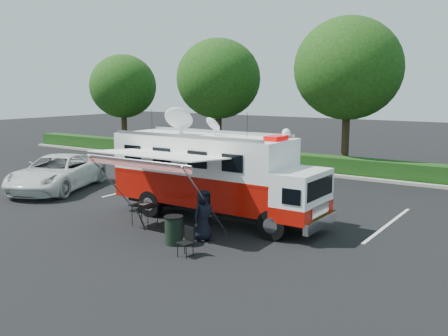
# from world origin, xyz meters

# --- Properties ---
(ground_plane) EXTENTS (120.00, 120.00, 0.00)m
(ground_plane) POSITION_xyz_m (0.00, 0.00, 0.00)
(ground_plane) COLOR black
(ground_plane) RESTS_ON ground
(back_border) EXTENTS (60.00, 6.14, 8.87)m
(back_border) POSITION_xyz_m (1.14, 12.90, 5.00)
(back_border) COLOR #9E998E
(back_border) RESTS_ON ground_plane
(stall_lines) EXTENTS (24.12, 5.50, 0.01)m
(stall_lines) POSITION_xyz_m (-0.50, 3.00, 0.00)
(stall_lines) COLOR silver
(stall_lines) RESTS_ON ground_plane
(command_truck) EXTENTS (8.37, 2.30, 4.02)m
(command_truck) POSITION_xyz_m (-0.07, -0.00, 1.72)
(command_truck) COLOR black
(command_truck) RESTS_ON ground_plane
(awning) EXTENTS (4.57, 2.38, 2.76)m
(awning) POSITION_xyz_m (-0.82, -2.39, 2.58)
(awning) COLOR white
(awning) RESTS_ON ground_plane
(white_suv) EXTENTS (4.97, 6.64, 1.68)m
(white_suv) POSITION_xyz_m (-9.51, 0.17, 0.00)
(white_suv) COLOR silver
(white_suv) RESTS_ON ground_plane
(person) EXTENTS (0.73, 0.93, 1.68)m
(person) POSITION_xyz_m (1.11, -2.29, 0.00)
(person) COLOR black
(person) RESTS_ON ground_plane
(folding_table) EXTENTS (0.95, 0.68, 0.80)m
(folding_table) POSITION_xyz_m (-1.63, -2.13, 0.75)
(folding_table) COLOR black
(folding_table) RESTS_ON ground_plane
(folding_chair) EXTENTS (0.47, 0.49, 0.85)m
(folding_chair) POSITION_xyz_m (1.59, -3.74, 0.50)
(folding_chair) COLOR black
(folding_chair) RESTS_ON ground_plane
(trash_bin) EXTENTS (0.61, 0.61, 0.91)m
(trash_bin) POSITION_xyz_m (0.57, -3.14, 0.46)
(trash_bin) COLOR black
(trash_bin) RESTS_ON ground_plane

